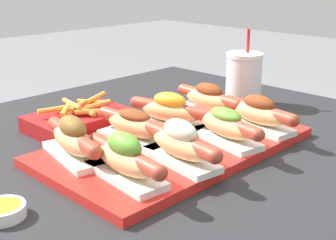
# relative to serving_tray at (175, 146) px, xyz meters

# --- Properties ---
(serving_tray) EXTENTS (0.53, 0.30, 0.02)m
(serving_tray) POSITION_rel_serving_tray_xyz_m (0.00, 0.00, 0.00)
(serving_tray) COLOR red
(serving_tray) RESTS_ON patio_table
(hot_dog_0) EXTENTS (0.08, 0.20, 0.08)m
(hot_dog_0) POSITION_rel_serving_tray_xyz_m (-0.18, -0.06, 0.04)
(hot_dog_0) COLOR white
(hot_dog_0) RESTS_ON serving_tray
(hot_dog_1) EXTENTS (0.08, 0.20, 0.08)m
(hot_dog_1) POSITION_rel_serving_tray_xyz_m (-0.07, -0.08, 0.04)
(hot_dog_1) COLOR white
(hot_dog_1) RESTS_ON serving_tray
(hot_dog_2) EXTENTS (0.09, 0.20, 0.07)m
(hot_dog_2) POSITION_rel_serving_tray_xyz_m (0.07, -0.07, 0.04)
(hot_dog_2) COLOR white
(hot_dog_2) RESTS_ON serving_tray
(hot_dog_3) EXTENTS (0.08, 0.20, 0.07)m
(hot_dog_3) POSITION_rel_serving_tray_xyz_m (0.18, -0.07, 0.04)
(hot_dog_3) COLOR white
(hot_dog_3) RESTS_ON serving_tray
(hot_dog_4) EXTENTS (0.09, 0.20, 0.08)m
(hot_dog_4) POSITION_rel_serving_tray_xyz_m (-0.19, 0.07, 0.04)
(hot_dog_4) COLOR white
(hot_dog_4) RESTS_ON serving_tray
(hot_dog_5) EXTENTS (0.07, 0.20, 0.06)m
(hot_dog_5) POSITION_rel_serving_tray_xyz_m (-0.06, 0.06, 0.04)
(hot_dog_5) COLOR white
(hot_dog_5) RESTS_ON serving_tray
(hot_dog_6) EXTENTS (0.09, 0.20, 0.08)m
(hot_dog_6) POSITION_rel_serving_tray_xyz_m (0.06, 0.07, 0.04)
(hot_dog_6) COLOR white
(hot_dog_6) RESTS_ON serving_tray
(hot_dog_7) EXTENTS (0.07, 0.20, 0.07)m
(hot_dog_7) POSITION_rel_serving_tray_xyz_m (0.19, 0.07, 0.04)
(hot_dog_7) COLOR white
(hot_dog_7) RESTS_ON serving_tray
(sauce_bowl) EXTENTS (0.07, 0.07, 0.02)m
(sauce_bowl) POSITION_rel_serving_tray_xyz_m (-0.36, 0.00, 0.00)
(sauce_bowl) COLOR white
(sauce_bowl) RESTS_ON patio_table
(drink_cup) EXTENTS (0.09, 0.09, 0.19)m
(drink_cup) POSITION_rel_serving_tray_xyz_m (0.36, 0.10, 0.06)
(drink_cup) COLOR white
(drink_cup) RESTS_ON patio_table
(fries_basket) EXTENTS (0.22, 0.14, 0.06)m
(fries_basket) POSITION_rel_serving_tray_xyz_m (-0.05, 0.25, 0.01)
(fries_basket) COLOR #B21919
(fries_basket) RESTS_ON patio_table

